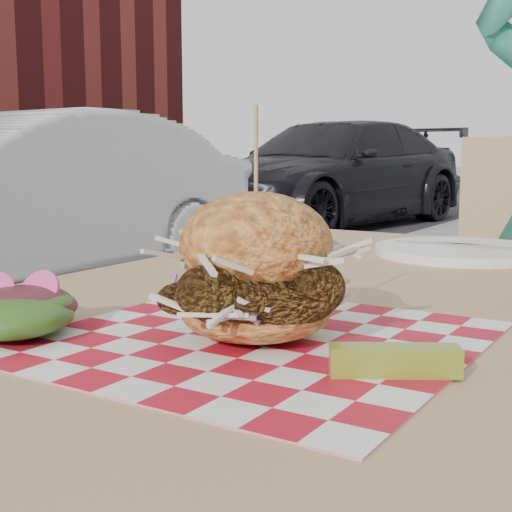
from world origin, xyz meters
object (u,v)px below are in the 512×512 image
object	(u,v)px
car_dark	(332,173)
patio_table	(368,359)
car_white	(19,200)
sandwich	(256,276)

from	to	relation	value
car_dark	patio_table	bearing A→B (deg)	-55.23
car_white	car_dark	xyz separation A→B (m)	(0.00, 4.74, 0.05)
car_dark	patio_table	xyz separation A→B (m)	(3.55, -7.17, 0.03)
car_dark	patio_table	distance (m)	8.00
car_white	sandwich	xyz separation A→B (m)	(3.55, -2.68, 0.22)
patio_table	car_white	bearing A→B (deg)	145.63
car_dark	sandwich	size ratio (longest dim) A/B	22.03
car_white	patio_table	world-z (taller)	car_white
car_white	car_dark	bearing A→B (deg)	94.54
car_white	car_dark	distance (m)	4.74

